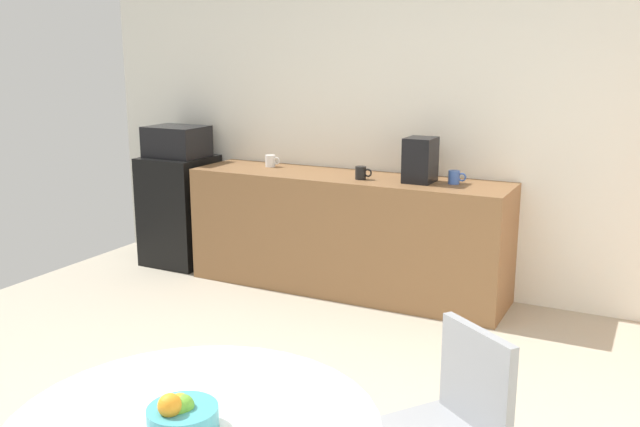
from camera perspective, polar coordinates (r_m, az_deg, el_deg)
wall_back at (r=5.31m, az=9.80°, el=7.40°), size 6.00×0.10×2.60m
counter_block at (r=5.35m, az=2.13°, el=-1.63°), size 2.48×0.60×0.90m
mini_fridge at (r=6.16m, az=-11.39°, el=0.28°), size 0.54×0.54×0.94m
microwave at (r=6.06m, az=-11.64°, el=5.80°), size 0.48×0.38×0.26m
chair_gray at (r=2.71m, az=10.99°, el=-15.65°), size 0.59×0.59×0.83m
fruit_bowl at (r=2.16m, az=-11.30°, el=-15.80°), size 0.21×0.21×0.13m
mug_white at (r=5.01m, az=10.96°, el=2.94°), size 0.13×0.08×0.09m
mug_green at (r=5.67m, az=-4.06°, el=4.32°), size 0.13×0.08×0.09m
mug_red at (r=5.10m, az=3.39°, el=3.34°), size 0.13×0.08×0.09m
coffee_maker at (r=5.02m, az=8.22°, el=4.37°), size 0.20×0.24×0.32m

